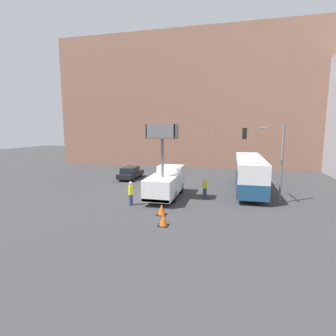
% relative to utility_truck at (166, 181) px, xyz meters
% --- Properties ---
extents(ground_plane, '(120.00, 120.00, 0.00)m').
position_rel_utility_truck_xyz_m(ground_plane, '(-1.00, 0.68, -1.48)').
color(ground_plane, '#38383A').
extents(building_backdrop_far, '(44.00, 10.00, 20.80)m').
position_rel_utility_truck_xyz_m(building_backdrop_far, '(-1.00, 23.55, 8.92)').
color(building_backdrop_far, '#936651').
rests_on(building_backdrop_far, ground_plane).
extents(utility_truck, '(2.34, 6.15, 6.36)m').
position_rel_utility_truck_xyz_m(utility_truck, '(0.00, 0.00, 0.00)').
color(utility_truck, white).
rests_on(utility_truck, ground_plane).
extents(city_bus, '(2.47, 11.80, 3.23)m').
position_rel_utility_truck_xyz_m(city_bus, '(7.26, 4.93, 0.40)').
color(city_bus, navy).
rests_on(city_bus, ground_plane).
extents(traffic_light_pole, '(3.24, 2.99, 6.37)m').
position_rel_utility_truck_xyz_m(traffic_light_pole, '(8.39, 0.59, 2.79)').
color(traffic_light_pole, slate).
rests_on(traffic_light_pole, ground_plane).
extents(road_worker_near_truck, '(0.38, 0.38, 1.92)m').
position_rel_utility_truck_xyz_m(road_worker_near_truck, '(-2.12, -2.87, -0.51)').
color(road_worker_near_truck, navy).
rests_on(road_worker_near_truck, ground_plane).
extents(road_worker_directing, '(0.38, 0.38, 1.76)m').
position_rel_utility_truck_xyz_m(road_worker_directing, '(3.30, 1.11, -0.60)').
color(road_worker_directing, navy).
rests_on(road_worker_directing, ground_plane).
extents(traffic_cone_near_truck, '(0.65, 0.65, 0.75)m').
position_rel_utility_truck_xyz_m(traffic_cone_near_truck, '(1.51, -6.52, -1.13)').
color(traffic_cone_near_truck, black).
rests_on(traffic_cone_near_truck, ground_plane).
extents(traffic_cone_mid_road, '(0.69, 0.69, 0.78)m').
position_rel_utility_truck_xyz_m(traffic_cone_mid_road, '(0.86, -4.54, -1.11)').
color(traffic_cone_mid_road, black).
rests_on(traffic_cone_mid_road, ground_plane).
extents(parked_car_curbside, '(1.76, 4.62, 1.47)m').
position_rel_utility_truck_xyz_m(parked_car_curbside, '(-6.33, 7.56, -0.74)').
color(parked_car_curbside, black).
rests_on(parked_car_curbside, ground_plane).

